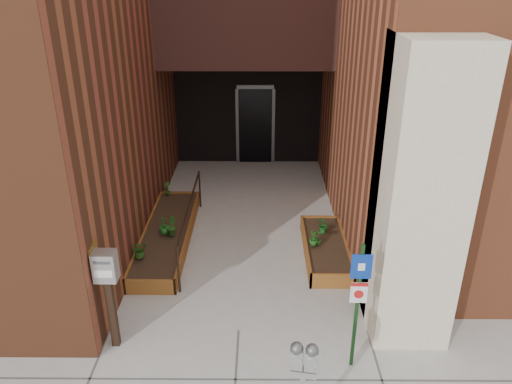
{
  "coord_description": "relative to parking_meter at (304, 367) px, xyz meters",
  "views": [
    {
      "loc": [
        0.32,
        -6.11,
        5.18
      ],
      "look_at": [
        0.26,
        1.8,
        1.54
      ],
      "focal_mm": 35.0,
      "sensor_mm": 36.0,
      "label": 1
    }
  ],
  "objects": [
    {
      "name": "planter_left",
      "position": [
        -2.37,
        4.59,
        -0.97
      ],
      "size": [
        0.9,
        3.6,
        0.3
      ],
      "color": "brown",
      "rests_on": "ground"
    },
    {
      "name": "shrub_left_c",
      "position": [
        -2.37,
        4.4,
        -0.62
      ],
      "size": [
        0.28,
        0.28,
        0.37
      ],
      "primitive_type": "imported",
      "rotation": [
        0.0,
        0.0,
        3.59
      ],
      "color": "#23631C",
      "rests_on": "planter_left"
    },
    {
      "name": "shrub_right_b",
      "position": [
        0.64,
        4.0,
        -0.65
      ],
      "size": [
        0.23,
        0.23,
        0.31
      ],
      "primitive_type": "imported",
      "rotation": [
        0.0,
        0.0,
        2.52
      ],
      "color": "#255418",
      "rests_on": "planter_right"
    },
    {
      "name": "payment_dropbox",
      "position": [
        -2.62,
        1.58,
        0.05
      ],
      "size": [
        0.32,
        0.25,
        1.6
      ],
      "color": "black",
      "rests_on": "ground"
    },
    {
      "name": "ground",
      "position": [
        -0.82,
        1.89,
        -1.11
      ],
      "size": [
        80.0,
        80.0,
        0.0
      ],
      "primitive_type": "plane",
      "color": "#9E9991",
      "rests_on": "ground"
    },
    {
      "name": "shrub_right_c",
      "position": [
        0.77,
        4.47,
        -0.66
      ],
      "size": [
        0.37,
        0.37,
        0.3
      ],
      "primitive_type": "imported",
      "rotation": [
        0.0,
        0.0,
        4.15
      ],
      "color": "#1B5E1C",
      "rests_on": "planter_right"
    },
    {
      "name": "planter_right",
      "position": [
        0.78,
        4.09,
        -0.97
      ],
      "size": [
        0.8,
        2.2,
        0.3
      ],
      "color": "brown",
      "rests_on": "ground"
    },
    {
      "name": "shrub_left_d",
      "position": [
        -2.61,
        6.19,
        -0.64
      ],
      "size": [
        0.25,
        0.25,
        0.34
      ],
      "primitive_type": "imported",
      "rotation": [
        0.0,
        0.0,
        5.52
      ],
      "color": "#245418",
      "rests_on": "planter_left"
    },
    {
      "name": "parking_meter",
      "position": [
        0.0,
        0.0,
        0.0
      ],
      "size": [
        0.33,
        0.17,
        1.43
      ],
      "color": "#A3A3A5",
      "rests_on": "ground"
    },
    {
      "name": "shrub_left_a",
      "position": [
        -2.67,
        3.53,
        -0.65
      ],
      "size": [
        0.39,
        0.39,
        0.32
      ],
      "primitive_type": "imported",
      "rotation": [
        0.0,
        0.0,
        0.48
      ],
      "color": "#275317",
      "rests_on": "planter_left"
    },
    {
      "name": "shrub_left_b",
      "position": [
        -2.22,
        4.36,
        -0.61
      ],
      "size": [
        0.25,
        0.25,
        0.39
      ],
      "primitive_type": "imported",
      "rotation": [
        0.0,
        0.0,
        1.75
      ],
      "color": "#225217",
      "rests_on": "planter_left"
    },
    {
      "name": "sign_post",
      "position": [
        0.81,
        1.18,
        0.11
      ],
      "size": [
        0.27,
        0.07,
        1.97
      ],
      "color": "#133514",
      "rests_on": "ground"
    },
    {
      "name": "shrub_right_a",
      "position": [
        0.53,
        3.97,
        -0.65
      ],
      "size": [
        0.23,
        0.23,
        0.31
      ],
      "primitive_type": "imported",
      "rotation": [
        0.0,
        0.0,
        1.15
      ],
      "color": "#1E5317",
      "rests_on": "planter_right"
    },
    {
      "name": "handrail",
      "position": [
        -1.87,
        4.54,
        -0.36
      ],
      "size": [
        0.04,
        3.34,
        0.9
      ],
      "color": "black",
      "rests_on": "ground"
    }
  ]
}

